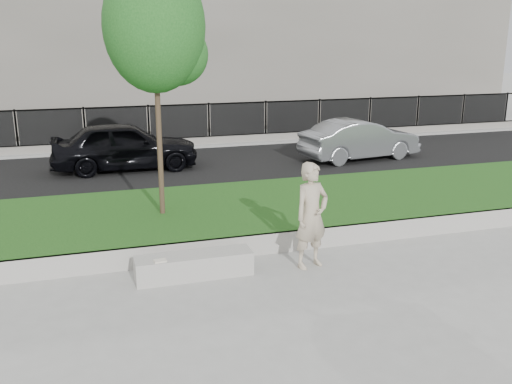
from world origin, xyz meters
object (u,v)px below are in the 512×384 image
object	(u,v)px
young_tree	(158,31)
book	(160,261)
stone_bench	(194,266)
man	(311,216)
car_dark	(125,146)
car_silver	(360,139)

from	to	relation	value
young_tree	book	bearing A→B (deg)	-100.51
stone_bench	man	size ratio (longest dim) A/B	1.05
car_dark	car_silver	xyz separation A→B (m)	(7.47, -0.72, -0.08)
man	car_dark	world-z (taller)	man
book	car_silver	bearing A→B (deg)	40.62
stone_bench	young_tree	size ratio (longest dim) A/B	0.39
man	car_dark	distance (m)	8.94
book	man	bearing A→B (deg)	-5.38
stone_bench	car_silver	size ratio (longest dim) A/B	0.50
car_dark	car_silver	bearing A→B (deg)	-95.51
man	car_silver	size ratio (longest dim) A/B	0.47
car_silver	young_tree	bearing A→B (deg)	117.72
stone_bench	book	xyz separation A→B (m)	(-0.59, -0.14, 0.21)
car_silver	stone_bench	bearing A→B (deg)	129.37
book	car_dark	size ratio (longest dim) A/B	0.05
car_dark	car_silver	distance (m)	7.51
book	young_tree	world-z (taller)	young_tree
young_tree	car_dark	bearing A→B (deg)	93.30
car_silver	man	bearing A→B (deg)	139.43
book	car_silver	distance (m)	10.95
man	young_tree	xyz separation A→B (m)	(-2.15, 2.69, 3.11)
man	car_silver	bearing A→B (deg)	40.15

